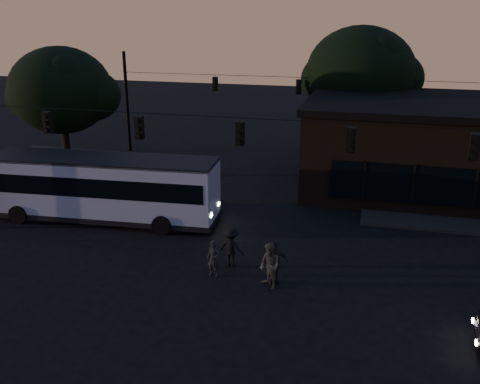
% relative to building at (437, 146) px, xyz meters
% --- Properties ---
extents(ground, '(120.00, 120.00, 0.00)m').
position_rel_building_xyz_m(ground, '(-9.00, -15.97, -2.71)').
color(ground, black).
rests_on(ground, ground).
extents(sidewalk_far_left, '(14.00, 10.00, 0.15)m').
position_rel_building_xyz_m(sidewalk_far_left, '(-23.00, -1.97, -2.63)').
color(sidewalk_far_left, black).
rests_on(sidewalk_far_left, ground).
extents(building, '(15.40, 10.41, 5.40)m').
position_rel_building_xyz_m(building, '(0.00, 0.00, 0.00)').
color(building, black).
rests_on(building, ground).
extents(tree_behind, '(7.60, 7.60, 9.43)m').
position_rel_building_xyz_m(tree_behind, '(-5.00, 6.03, 3.48)').
color(tree_behind, black).
rests_on(tree_behind, ground).
extents(tree_left, '(6.40, 6.40, 8.30)m').
position_rel_building_xyz_m(tree_left, '(-23.00, -2.97, 2.86)').
color(tree_left, black).
rests_on(tree_left, ground).
extents(signal_rig_near, '(26.24, 0.30, 7.50)m').
position_rel_building_xyz_m(signal_rig_near, '(-9.00, -11.97, 1.74)').
color(signal_rig_near, black).
rests_on(signal_rig_near, ground).
extents(signal_rig_far, '(26.24, 0.30, 7.50)m').
position_rel_building_xyz_m(signal_rig_far, '(-9.00, 4.03, 1.50)').
color(signal_rig_far, black).
rests_on(signal_rig_far, ground).
extents(bus, '(12.02, 3.58, 3.34)m').
position_rel_building_xyz_m(bus, '(-16.90, -9.53, -0.83)').
color(bus, '#A1ABCD').
rests_on(bus, ground).
extents(pedestrian_a, '(0.63, 0.47, 1.56)m').
position_rel_building_xyz_m(pedestrian_a, '(-9.56, -14.10, -1.93)').
color(pedestrian_a, black).
rests_on(pedestrian_a, ground).
extents(pedestrian_b, '(1.13, 1.11, 1.84)m').
position_rel_building_xyz_m(pedestrian_b, '(-7.16, -14.41, -1.79)').
color(pedestrian_b, '#40413B').
rests_on(pedestrian_b, ground).
extents(pedestrian_c, '(1.18, 0.90, 1.87)m').
position_rel_building_xyz_m(pedestrian_c, '(-7.03, -14.10, -1.77)').
color(pedestrian_c, black).
rests_on(pedestrian_c, ground).
extents(pedestrian_d, '(1.23, 0.85, 1.74)m').
position_rel_building_xyz_m(pedestrian_d, '(-9.10, -13.03, -1.84)').
color(pedestrian_d, black).
rests_on(pedestrian_d, ground).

